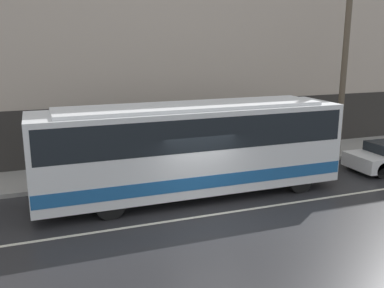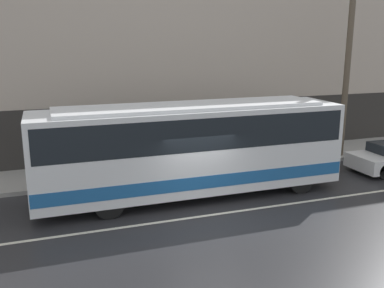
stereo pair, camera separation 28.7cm
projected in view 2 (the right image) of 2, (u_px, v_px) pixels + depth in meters
name	position (u px, v px, depth m)	size (l,w,h in m)	color
ground_plane	(207.00, 216.00, 14.04)	(60.00, 60.00, 0.00)	#262628
sidewalk	(162.00, 168.00, 19.07)	(60.00, 3.00, 0.17)	gray
building_facade	(151.00, 47.00, 19.34)	(60.00, 0.35, 11.00)	#B7A899
lane_stripe	(207.00, 216.00, 14.04)	(54.00, 0.14, 0.01)	beige
transit_bus	(191.00, 145.00, 15.42)	(11.17, 2.49, 3.41)	white
utility_pole_near	(347.00, 73.00, 19.93)	(0.28, 0.28, 7.91)	brown
pedestrian_waiting	(174.00, 144.00, 19.99)	(0.36, 0.36, 1.52)	maroon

